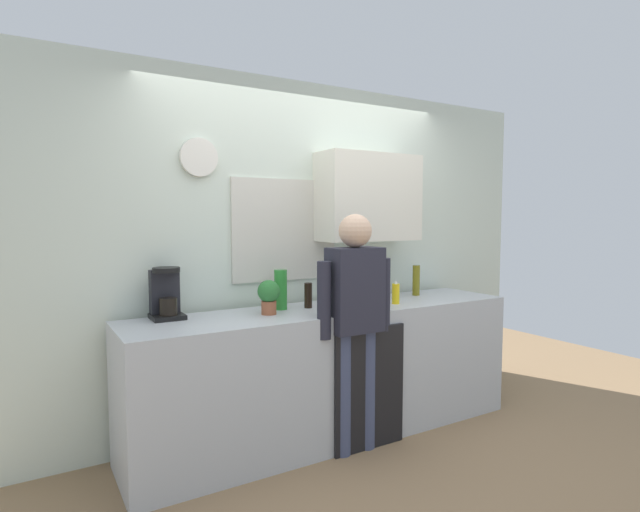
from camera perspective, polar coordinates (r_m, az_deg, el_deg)
name	(u,v)px	position (r m, az deg, el deg)	size (l,w,h in m)	color
ground_plane	(354,450)	(3.67, 3.88, -21.10)	(8.00, 8.00, 0.00)	#8C6D4C
kitchen_counter	(331,372)	(3.73, 1.21, -12.94)	(2.91, 0.64, 0.93)	#B2B7BC
dishwasher_panel	(370,389)	(3.54, 5.66, -14.72)	(0.56, 0.02, 0.84)	black
back_wall_assembly	(310,245)	(3.94, -1.13, 1.27)	(4.51, 0.42, 2.60)	silver
coffee_maker	(166,296)	(3.37, -17.05, -4.30)	(0.20, 0.20, 0.33)	black
bottle_clear_soda	(281,290)	(3.54, -4.48, -3.81)	(0.09, 0.09, 0.28)	#2D8C33
bottle_olive_oil	(416,280)	(4.23, 10.82, -2.72)	(0.06, 0.06, 0.25)	olive
bottle_dark_sauce	(308,295)	(3.60, -1.35, -4.47)	(0.06, 0.06, 0.18)	black
cup_terracotta_mug	(379,291)	(4.12, 6.65, -3.98)	(0.08, 0.08, 0.09)	#B26647
potted_plant	(269,295)	(3.37, -5.82, -4.38)	(0.15, 0.15, 0.23)	#9E5638
dish_soap	(396,293)	(3.81, 8.57, -4.21)	(0.06, 0.06, 0.18)	yellow
storage_canister	(340,299)	(3.48, 2.24, -4.86)	(0.14, 0.14, 0.17)	silver
person_at_sink	(355,312)	(3.37, 3.96, -6.39)	(0.57, 0.22, 1.60)	#3F4766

